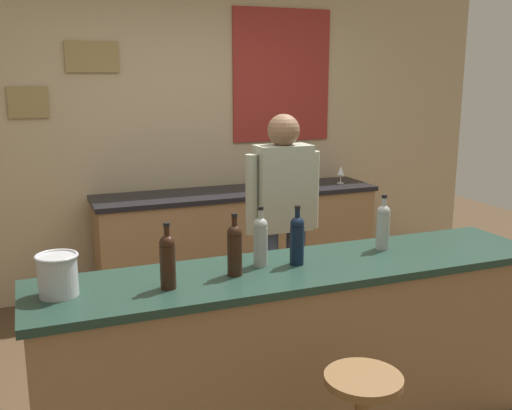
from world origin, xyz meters
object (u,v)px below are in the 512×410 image
object	(u,v)px
ice_bucket	(58,274)
wine_bottle_b	(235,248)
wine_bottle_c	(260,240)
wine_glass_b	(277,177)
wine_bottle_a	(168,259)
wine_bottle_d	(297,238)
wine_glass_a	(264,176)
bartender	(283,218)
wine_bottle_e	(383,225)
wine_glass_c	(341,171)

from	to	relation	value
ice_bucket	wine_bottle_b	bearing A→B (deg)	-2.41
wine_bottle_c	wine_glass_b	bearing A→B (deg)	64.14
wine_bottle_a	ice_bucket	world-z (taller)	wine_bottle_a
wine_bottle_d	wine_glass_b	bearing A→B (deg)	69.18
wine_bottle_a	wine_bottle_c	size ratio (longest dim) A/B	1.00
wine_glass_a	wine_glass_b	xyz separation A→B (m)	(0.09, -0.08, 0.00)
wine_glass_b	bartender	bearing A→B (deg)	-111.70
wine_bottle_d	wine_glass_a	bearing A→B (deg)	72.07
wine_bottle_b	wine_bottle_d	distance (m)	0.35
wine_bottle_d	wine_bottle_e	world-z (taller)	same
wine_glass_b	wine_bottle_e	bearing A→B (deg)	-95.66
wine_bottle_b	bartender	bearing A→B (deg)	53.91
wine_glass_b	wine_glass_c	world-z (taller)	same
wine_bottle_a	ice_bucket	bearing A→B (deg)	169.13
wine_bottle_a	wine_bottle_c	world-z (taller)	same
wine_bottle_e	wine_glass_c	size ratio (longest dim) A/B	1.97
wine_bottle_e	wine_glass_b	size ratio (longest dim) A/B	1.97
wine_bottle_e	ice_bucket	world-z (taller)	wine_bottle_e
wine_bottle_b	wine_bottle_c	xyz separation A→B (m)	(0.17, 0.09, 0.00)
bartender	wine_glass_a	distance (m)	1.21
wine_bottle_b	wine_glass_c	xyz separation A→B (m)	(1.74, 2.03, -0.05)
wine_bottle_b	wine_bottle_c	size ratio (longest dim) A/B	1.00
bartender	wine_glass_c	size ratio (longest dim) A/B	10.45
wine_bottle_b	wine_glass_c	bearing A→B (deg)	49.48
wine_bottle_a	wine_bottle_c	xyz separation A→B (m)	(0.51, 0.14, 0.00)
wine_bottle_b	wine_bottle_c	bearing A→B (deg)	27.62
bartender	wine_bottle_e	world-z (taller)	bartender
wine_bottle_d	wine_glass_b	distance (m)	2.08
wine_bottle_c	ice_bucket	world-z (taller)	wine_bottle_c
wine_bottle_a	wine_glass_c	world-z (taller)	wine_bottle_a
bartender	wine_bottle_e	distance (m)	0.84
wine_bottle_d	wine_bottle_e	bearing A→B (deg)	6.79
wine_bottle_e	wine_glass_c	bearing A→B (deg)	66.56
ice_bucket	wine_glass_a	size ratio (longest dim) A/B	1.21
wine_bottle_e	wine_glass_c	world-z (taller)	wine_bottle_e
wine_glass_c	wine_bottle_c	bearing A→B (deg)	-128.89
wine_glass_a	wine_bottle_d	bearing A→B (deg)	-107.93
wine_bottle_c	ice_bucket	xyz separation A→B (m)	(-0.97, -0.05, -0.04)
wine_bottle_d	wine_bottle_b	bearing A→B (deg)	-173.38
wine_bottle_e	wine_glass_a	world-z (taller)	wine_bottle_e
ice_bucket	wine_bottle_c	bearing A→B (deg)	3.22
wine_bottle_a	wine_bottle_d	bearing A→B (deg)	7.96
ice_bucket	wine_glass_c	world-z (taller)	ice_bucket
wine_glass_a	wine_bottle_a	bearing A→B (deg)	-122.35
wine_bottle_a	wine_glass_b	world-z (taller)	wine_bottle_a
ice_bucket	bartender	bearing A→B (deg)	30.72
wine_bottle_e	ice_bucket	bearing A→B (deg)	-177.56
bartender	wine_glass_a	xyz separation A→B (m)	(0.35, 1.16, 0.07)
wine_bottle_d	wine_bottle_e	size ratio (longest dim) A/B	1.00
wine_bottle_b	wine_glass_b	world-z (taller)	wine_bottle_b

